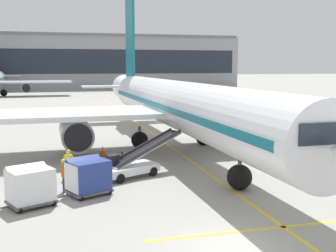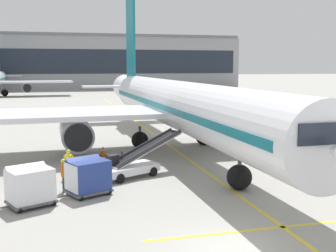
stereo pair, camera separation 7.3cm
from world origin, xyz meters
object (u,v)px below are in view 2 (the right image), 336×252
at_px(baggage_cart_lead, 88,175).
at_px(ground_crew_marshaller, 106,174).
at_px(safety_cone_wingtip, 103,151).
at_px(baggage_cart_second, 30,185).
at_px(ground_crew_by_carts, 64,173).
at_px(parked_airplane, 176,105).
at_px(ground_crew_by_loader, 69,162).
at_px(safety_cone_engine_keepout, 103,161).
at_px(belt_loader, 133,163).

relative_size(baggage_cart_lead, ground_crew_marshaller, 1.60).
bearing_deg(baggage_cart_lead, safety_cone_wingtip, 79.66).
bearing_deg(baggage_cart_second, ground_crew_by_carts, 50.53).
distance_m(parked_airplane, safety_cone_wingtip, 6.78).
distance_m(ground_crew_by_loader, ground_crew_by_carts, 2.51).
bearing_deg(ground_crew_by_carts, safety_cone_wingtip, 71.30).
bearing_deg(baggage_cart_second, safety_cone_engine_keepout, 59.49).
bearing_deg(safety_cone_wingtip, parked_airplane, 11.45).
bearing_deg(ground_crew_marshaller, parked_airplane, 57.44).
distance_m(baggage_cart_lead, baggage_cart_second, 2.95).
relative_size(baggage_cart_second, safety_cone_engine_keepout, 3.65).
height_order(belt_loader, ground_crew_by_carts, belt_loader).
bearing_deg(belt_loader, safety_cone_engine_keepout, 117.83).
bearing_deg(ground_crew_marshaller, belt_loader, 56.35).
xyz_separation_m(belt_loader, safety_cone_wingtip, (-1.15, 6.33, -0.46)).
height_order(parked_airplane, safety_cone_engine_keepout, parked_airplane).
distance_m(baggage_cart_second, safety_cone_engine_keepout, 8.04).
relative_size(ground_crew_marshaller, safety_cone_wingtip, 2.46).
height_order(baggage_cart_lead, baggage_cart_second, same).
bearing_deg(ground_crew_by_loader, ground_crew_marshaller, -60.64).
height_order(belt_loader, safety_cone_wingtip, belt_loader).
bearing_deg(ground_crew_by_carts, parked_airplane, 47.93).
bearing_deg(belt_loader, ground_crew_marshaller, -123.65).
xyz_separation_m(parked_airplane, baggage_cart_lead, (-7.56, -10.47, -2.51)).
distance_m(baggage_cart_lead, ground_crew_by_carts, 1.42).
xyz_separation_m(parked_airplane, baggage_cart_second, (-10.30, -11.57, -2.51)).
bearing_deg(ground_crew_marshaller, baggage_cart_lead, -175.11).
relative_size(ground_crew_by_carts, safety_cone_wingtip, 2.46).
bearing_deg(ground_crew_by_carts, ground_crew_by_loader, 82.81).
relative_size(baggage_cart_lead, baggage_cart_second, 1.00).
height_order(parked_airplane, baggage_cart_second, parked_airplane).
relative_size(ground_crew_by_loader, ground_crew_marshaller, 1.00).
relative_size(baggage_cart_lead, ground_crew_by_loader, 1.60).
xyz_separation_m(ground_crew_by_loader, ground_crew_marshaller, (1.80, -3.19, 0.00)).
relative_size(parked_airplane, baggage_cart_second, 16.18).
distance_m(belt_loader, baggage_cart_lead, 4.11).
bearing_deg(parked_airplane, safety_cone_engine_keepout, -143.16).
bearing_deg(belt_loader, safety_cone_wingtip, 100.28).
xyz_separation_m(ground_crew_marshaller, safety_cone_engine_keepout, (0.41, 5.73, -0.62)).
height_order(belt_loader, baggage_cart_lead, belt_loader).
relative_size(parked_airplane, ground_crew_by_carts, 25.95).
relative_size(parked_airplane, baggage_cart_lead, 16.18).
xyz_separation_m(baggage_cart_lead, baggage_cart_second, (-2.73, -1.10, 0.00)).
distance_m(baggage_cart_lead, ground_crew_marshaller, 0.93).
bearing_deg(safety_cone_engine_keepout, baggage_cart_second, -120.51).
distance_m(parked_airplane, baggage_cart_second, 15.69).
height_order(ground_crew_marshaller, safety_cone_engine_keepout, ground_crew_marshaller).
bearing_deg(safety_cone_engine_keepout, ground_crew_by_loader, -130.99).
relative_size(ground_crew_by_loader, safety_cone_engine_keepout, 2.28).
bearing_deg(ground_crew_by_loader, baggage_cart_lead, -75.11).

